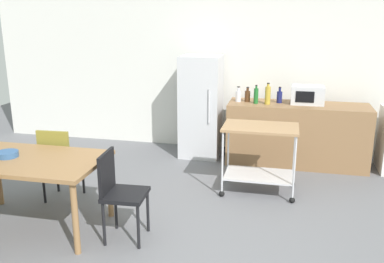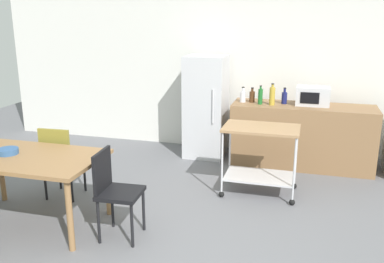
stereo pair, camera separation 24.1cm
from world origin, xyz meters
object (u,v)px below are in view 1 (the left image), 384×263
chair_black (119,189)px  bottle_soy_sauce (268,95)px  chair_olive (59,159)px  bottle_olive_oil (279,97)px  kitchen_cart (260,148)px  refrigerator (201,107)px  dining_table (29,166)px  fruit_bowl (7,154)px  bottle_soda (238,96)px  bottle_vinegar (247,96)px  bottle_wine (256,96)px  microwave (307,95)px

chair_black → bottle_soy_sauce: size_ratio=2.90×
chair_olive → bottle_soy_sauce: 2.97m
chair_black → bottle_olive_oil: 3.04m
kitchen_cart → chair_olive: bearing=-161.2°
chair_olive → bottle_soy_sauce: size_ratio=2.90×
refrigerator → chair_black: bearing=-95.5°
chair_black → refrigerator: bearing=-8.7°
chair_olive → chair_black: bearing=143.1°
bottle_olive_oil → dining_table: bearing=-132.6°
kitchen_cart → fruit_bowl: kitchen_cart is taller
bottle_soda → bottle_olive_oil: (0.59, 0.05, 0.00)m
refrigerator → bottle_vinegar: (0.71, -0.08, 0.21)m
chair_black → bottle_olive_oil: bottle_olive_oil is taller
bottle_olive_oil → fruit_bowl: bottle_olive_oil is taller
bottle_wine → bottle_olive_oil: (0.33, 0.13, -0.02)m
bottle_vinegar → bottle_olive_oil: bottle_olive_oil is taller
chair_black → fruit_bowl: chair_black is taller
chair_olive → microwave: (2.84, 1.99, 0.51)m
bottle_wine → refrigerator: bearing=167.6°
bottle_soda → bottle_wine: 0.28m
kitchen_cart → bottle_olive_oil: size_ratio=3.90×
dining_table → refrigerator: bearing=65.2°
bottle_vinegar → microwave: size_ratio=0.47×
kitchen_cart → fruit_bowl: (-2.46, -1.42, 0.21)m
kitchen_cart → refrigerator: bearing=128.3°
chair_olive → microwave: bearing=-148.2°
chair_black → kitchen_cart: (1.25, 1.44, 0.05)m
microwave → fruit_bowl: 4.02m
microwave → chair_black: bearing=-124.4°
chair_olive → chair_black: (1.02, -0.67, 0.00)m
bottle_soda → bottle_olive_oil: size_ratio=0.97×
bottle_wine → bottle_soy_sauce: bottle_soy_sauce is taller
chair_black → bottle_wine: size_ratio=3.30×
bottle_soda → bottle_soy_sauce: bottle_soy_sauce is taller
bottle_soda → fruit_bowl: 3.29m
chair_black → microwave: (1.82, 2.67, 0.51)m
dining_table → kitchen_cart: (2.22, 1.42, -0.10)m
dining_table → bottle_vinegar: bottle_vinegar is taller
kitchen_cart → bottle_soda: size_ratio=4.04×
chair_olive → bottle_soda: size_ratio=3.95×
kitchen_cart → bottle_soda: 1.29m
bottle_vinegar → fruit_bowl: size_ratio=0.99×
chair_olive → bottle_olive_oil: bottle_olive_oil is taller
chair_black → bottle_vinegar: bearing=-23.5°
chair_black → chair_olive: bearing=53.3°
chair_black → bottle_wine: (1.10, 2.52, 0.50)m
refrigerator → fruit_bowl: 3.05m
chair_black → microwave: 3.27m
dining_table → bottle_wine: 3.26m
bottle_soy_sauce → chair_black: bearing=-116.8°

